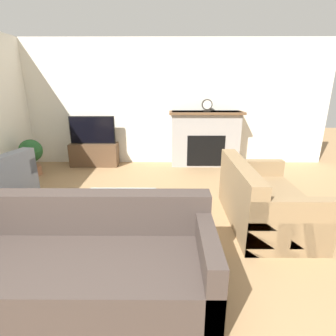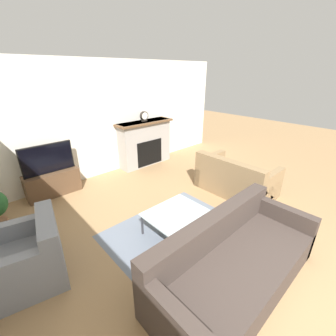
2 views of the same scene
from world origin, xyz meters
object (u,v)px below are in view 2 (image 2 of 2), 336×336
Objects in this scene: mantel_clock at (144,116)px; couch_loveseat at (235,180)px; tv at (47,159)px; coffee_table at (176,214)px; armchair_by_window at (30,259)px; couch_sectional at (233,264)px.

couch_loveseat is at bearing -80.63° from mantel_clock.
tv is 3.83× the size of mantel_clock.
mantel_clock is at bearing 61.64° from coffee_table.
armchair_by_window is at bearing 162.71° from coffee_table.
couch_loveseat is (2.92, -2.53, -0.52)m from tv.
mantel_clock is at bearing 133.92° from armchair_by_window.
couch_loveseat is 1.52× the size of armchair_by_window.
couch_sectional is 2.28× the size of armchair_by_window.
armchair_by_window is at bearing -113.91° from tv.
armchair_by_window is 1.11× the size of coffee_table.
mantel_clock is at bearing 1.44° from tv.
mantel_clock reaches higher than armchair_by_window.
armchair_by_window is (-1.81, 1.74, 0.02)m from couch_sectional.
couch_sectional is (0.91, -3.77, -0.53)m from tv.
couch_loveseat is 1.89m from coffee_table.
coffee_table is at bearing -68.53° from tv.
mantel_clock is (-0.43, 2.59, 1.05)m from couch_loveseat.
tv is 2.87m from coffee_table.
tv reaches higher than couch_loveseat.
coffee_table is 3.60× the size of mantel_clock.
couch_sectional is 2.51m from armchair_by_window.
coffee_table is (1.94, -0.60, 0.05)m from armchair_by_window.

